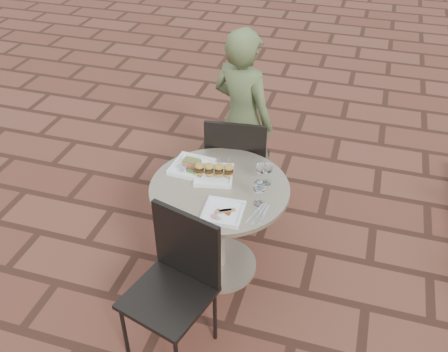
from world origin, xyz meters
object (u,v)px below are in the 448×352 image
(cafe_table, at_px, (220,216))
(diner, at_px, (243,120))
(chair_far, at_px, (237,161))
(plate_sliders, at_px, (214,172))
(plate_tuna, at_px, (223,212))
(chair_near, at_px, (177,275))
(plate_salmon, at_px, (192,166))

(cafe_table, height_order, diner, diner)
(chair_far, bearing_deg, diner, -89.02)
(diner, distance_m, plate_sliders, 0.77)
(diner, relative_size, plate_tuna, 5.89)
(chair_far, distance_m, plate_sliders, 0.52)
(diner, height_order, plate_tuna, diner)
(chair_near, bearing_deg, plate_salmon, 118.75)
(chair_near, bearing_deg, cafe_table, 100.34)
(chair_far, distance_m, chair_near, 1.19)
(chair_far, height_order, diner, diner)
(chair_far, height_order, plate_sliders, chair_far)
(diner, relative_size, plate_sliders, 5.04)
(chair_far, xyz_separation_m, plate_sliders, (-0.02, -0.47, 0.22))
(cafe_table, height_order, plate_sliders, plate_sliders)
(chair_near, xyz_separation_m, plate_salmon, (-0.18, 0.76, 0.20))
(chair_near, xyz_separation_m, diner, (-0.03, 1.48, 0.18))
(chair_near, distance_m, plate_tuna, 0.46)
(plate_salmon, xyz_separation_m, plate_sliders, (0.17, -0.04, 0.02))
(chair_near, height_order, plate_sliders, chair_near)
(plate_tuna, bearing_deg, plate_salmon, 131.49)
(plate_salmon, height_order, plate_sliders, plate_sliders)
(diner, bearing_deg, chair_far, 120.31)
(cafe_table, distance_m, chair_near, 0.64)
(cafe_table, xyz_separation_m, plate_salmon, (-0.24, 0.13, 0.27))
(cafe_table, height_order, chair_near, chair_near)
(chair_far, xyz_separation_m, chair_near, (-0.02, -1.19, 0.00))
(diner, bearing_deg, chair_near, 113.35)
(plate_salmon, bearing_deg, diner, 77.86)
(chair_near, height_order, plate_salmon, chair_near)
(chair_far, xyz_separation_m, diner, (-0.04, 0.29, 0.18))
(chair_near, relative_size, diner, 0.63)
(plate_salmon, bearing_deg, chair_near, -76.67)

